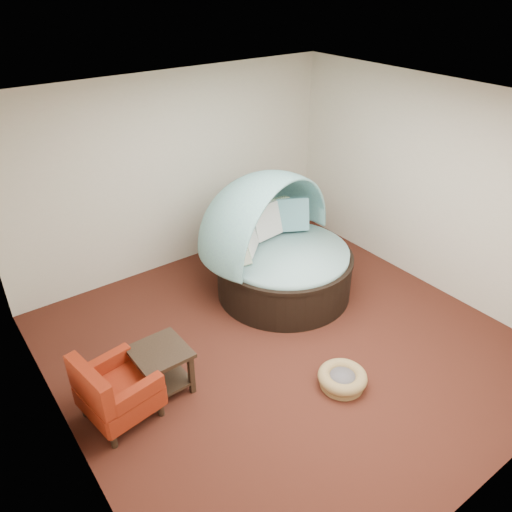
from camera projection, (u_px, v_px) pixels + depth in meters
floor at (284, 344)px, 6.01m from camera, size 5.00×5.00×0.00m
wall_back at (175, 173)px, 7.03m from camera, size 5.00×0.00×5.00m
wall_front at (510, 379)px, 3.56m from camera, size 5.00×0.00×5.00m
wall_left at (49, 332)px, 4.02m from camera, size 0.00×5.00×5.00m
wall_right at (434, 188)px, 6.57m from camera, size 0.00×5.00×5.00m
ceiling at (293, 109)px, 4.59m from camera, size 5.00×5.00×0.00m
canopy_daybed at (278, 240)px, 6.63m from camera, size 2.31×2.27×1.69m
pet_basket at (342, 378)px, 5.38m from camera, size 0.57×0.57×0.19m
red_armchair at (114, 391)px, 4.85m from camera, size 0.77×0.77×0.80m
side_table at (161, 364)px, 5.21m from camera, size 0.57×0.57×0.53m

